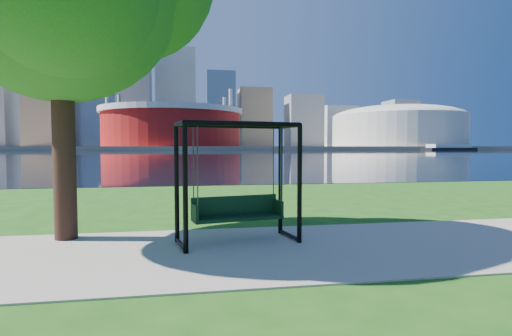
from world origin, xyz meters
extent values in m
plane|color=#1E5114|center=(0.00, 0.00, 0.00)|extent=(900.00, 900.00, 0.00)
cube|color=#9E937F|center=(0.00, -0.50, 0.01)|extent=(120.00, 4.00, 0.03)
cube|color=black|center=(0.00, 102.00, 0.01)|extent=(900.00, 180.00, 0.02)
cube|color=#937F60|center=(0.00, 306.00, 1.00)|extent=(900.00, 228.00, 2.00)
cylinder|color=maroon|center=(-10.00, 235.00, 13.00)|extent=(80.00, 80.00, 22.00)
cylinder|color=silver|center=(-10.00, 235.00, 22.50)|extent=(83.00, 83.00, 3.00)
cylinder|color=silver|center=(22.91, 254.00, 18.00)|extent=(2.00, 2.00, 32.00)
cylinder|color=silver|center=(-42.91, 254.00, 18.00)|extent=(2.00, 2.00, 32.00)
cylinder|color=silver|center=(-42.91, 216.00, 18.00)|extent=(2.00, 2.00, 32.00)
cylinder|color=silver|center=(22.91, 216.00, 18.00)|extent=(2.00, 2.00, 32.00)
cylinder|color=beige|center=(135.00, 235.00, 12.00)|extent=(84.00, 84.00, 20.00)
ellipsoid|color=beige|center=(135.00, 235.00, 21.00)|extent=(84.00, 84.00, 15.12)
cube|color=#998466|center=(-100.00, 300.00, 46.00)|extent=(26.00, 26.00, 88.00)
cube|color=slate|center=(-70.00, 325.00, 49.50)|extent=(30.00, 24.00, 95.00)
cube|color=gray|center=(-40.00, 305.00, 38.00)|extent=(24.00, 24.00, 72.00)
cube|color=silver|center=(-10.00, 335.00, 42.00)|extent=(32.00, 28.00, 80.00)
cube|color=slate|center=(25.00, 310.00, 31.00)|extent=(22.00, 22.00, 58.00)
cube|color=#998466|center=(55.00, 325.00, 26.00)|extent=(26.00, 26.00, 48.00)
cube|color=gray|center=(95.00, 315.00, 23.00)|extent=(28.00, 24.00, 42.00)
cube|color=silver|center=(135.00, 340.00, 20.00)|extent=(30.00, 26.00, 36.00)
cube|color=gray|center=(185.00, 320.00, 22.00)|extent=(24.00, 24.00, 40.00)
cube|color=#998466|center=(225.00, 335.00, 18.00)|extent=(26.00, 26.00, 32.00)
sphere|color=#998466|center=(-100.00, 300.00, 93.50)|extent=(10.00, 10.00, 10.00)
cylinder|color=black|center=(-1.63, -0.54, 1.19)|extent=(0.11, 0.11, 2.37)
cylinder|color=black|center=(0.60, -0.11, 1.19)|extent=(0.11, 0.11, 2.37)
cylinder|color=black|center=(-1.80, 0.38, 1.19)|extent=(0.11, 0.11, 2.37)
cylinder|color=black|center=(0.43, 0.80, 1.19)|extent=(0.11, 0.11, 2.37)
cylinder|color=black|center=(-0.51, -0.33, 2.37)|extent=(2.25, 0.51, 0.09)
cylinder|color=black|center=(-0.69, 0.59, 2.37)|extent=(2.25, 0.51, 0.09)
cylinder|color=black|center=(-1.71, -0.08, 2.37)|extent=(0.26, 0.93, 0.09)
cylinder|color=black|center=(-1.71, -0.08, 0.08)|extent=(0.25, 0.93, 0.07)
cylinder|color=black|center=(0.51, 0.34, 2.37)|extent=(0.26, 0.93, 0.09)
cylinder|color=black|center=(0.51, 0.34, 0.08)|extent=(0.25, 0.93, 0.07)
cube|color=black|center=(-0.60, 0.13, 0.52)|extent=(1.86, 0.79, 0.06)
cube|color=black|center=(-0.64, 0.33, 0.74)|extent=(1.78, 0.39, 0.39)
cube|color=black|center=(-1.46, -0.03, 0.66)|extent=(0.14, 0.47, 0.35)
cube|color=black|center=(0.26, 0.29, 0.66)|extent=(0.14, 0.47, 0.35)
cylinder|color=#333439|center=(-1.40, -0.22, 1.57)|extent=(0.03, 0.03, 1.50)
cylinder|color=#333439|center=(0.27, 0.10, 1.57)|extent=(0.03, 0.03, 1.50)
cylinder|color=#333439|center=(-1.47, 0.16, 1.57)|extent=(0.03, 0.03, 1.50)
cylinder|color=#333439|center=(0.20, 0.48, 1.57)|extent=(0.03, 0.03, 1.50)
cylinder|color=black|center=(-4.08, 1.04, 2.24)|extent=(0.45, 0.45, 4.47)
cube|color=black|center=(132.54, 178.97, 0.63)|extent=(31.44, 13.59, 1.22)
cube|color=silver|center=(132.54, 178.97, 2.15)|extent=(25.17, 10.97, 1.83)
camera|label=1|loc=(-1.60, -7.71, 1.95)|focal=28.00mm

